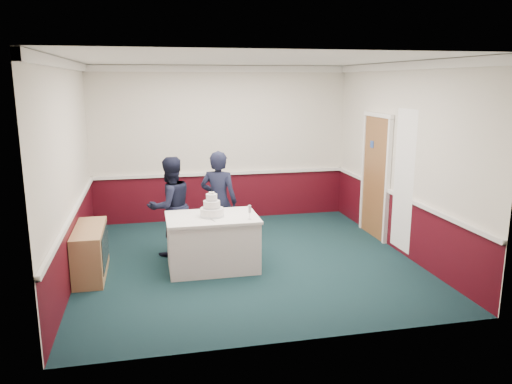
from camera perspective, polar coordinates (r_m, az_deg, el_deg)
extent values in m
plane|color=#132A2F|center=(7.76, -1.02, -7.83)|extent=(5.00, 5.00, 0.00)
cube|color=silver|center=(9.79, -3.92, 5.48)|extent=(5.00, 0.05, 3.00)
cube|color=silver|center=(7.31, -20.47, 2.28)|extent=(0.05, 5.00, 3.00)
cube|color=silver|center=(8.22, 16.14, 3.64)|extent=(0.05, 5.00, 3.00)
cube|color=white|center=(7.28, -1.12, 14.69)|extent=(5.00, 5.00, 0.05)
cube|color=#410811|center=(9.98, -3.84, -0.51)|extent=(5.00, 0.02, 0.90)
cube|color=white|center=(9.87, -3.87, 2.13)|extent=(4.98, 0.05, 0.06)
cube|color=white|center=(9.70, -4.04, 13.87)|extent=(5.00, 0.08, 0.12)
cube|color=olive|center=(8.99, 13.51, 1.61)|extent=(0.05, 0.90, 2.10)
cube|color=#234799|center=(9.02, 13.11, 5.34)|extent=(0.01, 0.12, 0.12)
cube|color=white|center=(8.03, 16.51, 1.24)|extent=(0.02, 0.60, 2.20)
cube|color=#A77851|center=(7.48, -18.40, -6.47)|extent=(0.40, 1.20, 0.70)
cube|color=black|center=(7.44, -16.85, -6.05)|extent=(0.01, 1.00, 0.50)
cube|color=white|center=(7.39, -4.99, -5.84)|extent=(1.28, 0.88, 0.76)
cube|color=white|center=(7.27, -5.05, -2.92)|extent=(1.32, 0.92, 0.04)
cylinder|color=white|center=(7.25, -5.06, -2.31)|extent=(0.34, 0.34, 0.12)
cylinder|color=silver|center=(7.26, -5.06, -2.67)|extent=(0.35, 0.35, 0.03)
cylinder|color=white|center=(7.22, -5.08, -1.43)|extent=(0.24, 0.24, 0.11)
cylinder|color=silver|center=(7.23, -5.07, -1.76)|extent=(0.25, 0.25, 0.02)
cylinder|color=white|center=(7.20, -5.10, -0.62)|extent=(0.16, 0.16, 0.10)
cylinder|color=silver|center=(7.21, -5.09, -0.92)|extent=(0.17, 0.17, 0.02)
sphere|color=#EDE5C9|center=(7.18, -5.11, -0.10)|extent=(0.03, 0.03, 0.03)
sphere|color=#EDE5C9|center=(7.20, -4.90, -0.06)|extent=(0.03, 0.03, 0.03)
sphere|color=#EDE5C9|center=(7.21, -5.29, -0.06)|extent=(0.03, 0.03, 0.03)
sphere|color=#EDE5C9|center=(7.16, -4.94, -0.13)|extent=(0.03, 0.03, 0.03)
sphere|color=#EDE5C9|center=(7.17, -5.30, -0.13)|extent=(0.03, 0.03, 0.03)
cube|color=silver|center=(7.07, -5.09, -3.18)|extent=(0.09, 0.21, 0.00)
cylinder|color=silver|center=(7.08, -0.74, -3.11)|extent=(0.05, 0.05, 0.01)
cylinder|color=silver|center=(7.07, -0.74, -2.75)|extent=(0.01, 0.01, 0.09)
cylinder|color=silver|center=(7.04, -0.74, -1.96)|extent=(0.04, 0.04, 0.11)
imported|color=black|center=(7.94, -9.75, -1.62)|extent=(0.95, 0.87, 1.57)
imported|color=black|center=(8.02, -4.28, -1.08)|extent=(0.71, 0.61, 1.64)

